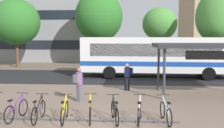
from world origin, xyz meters
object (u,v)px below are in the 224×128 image
at_px(city_bus, 158,55).
at_px(parked_bicycle_yellow_4, 90,111).
at_px(parked_bicycle_white_6, 139,112).
at_px(street_tree_3, 160,24).
at_px(street_tree_2, 99,17).
at_px(transit_shelter, 214,47).
at_px(parked_bicycle_black_5, 115,112).
at_px(parked_bicycle_yellow_3, 65,112).
at_px(parked_bicycle_silver_7, 166,113).
at_px(parked_bicycle_black_2, 39,111).
at_px(street_tree_0, 219,17).
at_px(parked_bicycle_purple_1, 17,110).
at_px(street_tree_1, 16,22).
at_px(commuter_grey_pack_2, 79,82).
at_px(commuter_navy_pack_1, 128,75).

xyz_separation_m(city_bus, parked_bicycle_yellow_4, (-3.82, -11.01, -1.39)).
height_order(parked_bicycle_yellow_4, parked_bicycle_white_6, same).
bearing_deg(street_tree_3, street_tree_2, -179.59).
xyz_separation_m(parked_bicycle_yellow_4, parked_bicycle_white_6, (1.94, -0.02, 0.00)).
bearing_deg(transit_shelter, parked_bicycle_white_6, -132.68).
bearing_deg(transit_shelter, parked_bicycle_black_5, -138.19).
height_order(parked_bicycle_yellow_3, street_tree_3, street_tree_3).
height_order(parked_bicycle_yellow_3, parked_bicycle_silver_7, same).
height_order(parked_bicycle_black_2, parked_bicycle_yellow_4, same).
distance_m(city_bus, parked_bicycle_silver_7, 11.12).
distance_m(parked_bicycle_white_6, transit_shelter, 6.92).
xyz_separation_m(city_bus, street_tree_0, (5.71, 3.38, 3.22)).
distance_m(parked_bicycle_purple_1, parked_bicycle_white_6, 4.92).
bearing_deg(street_tree_1, commuter_grey_pack_2, -56.03).
bearing_deg(commuter_navy_pack_1, street_tree_3, -143.44).
xyz_separation_m(city_bus, commuter_navy_pack_1, (-2.40, -5.14, -0.82)).
distance_m(parked_bicycle_purple_1, transit_shelter, 10.70).
bearing_deg(commuter_navy_pack_1, street_tree_2, -113.86).
bearing_deg(commuter_navy_pack_1, parked_bicycle_silver_7, 66.19).
height_order(city_bus, commuter_navy_pack_1, city_bus).
distance_m(transit_shelter, commuter_grey_pack_2, 7.71).
relative_size(parked_bicycle_silver_7, street_tree_0, 0.23).
bearing_deg(parked_bicycle_black_5, street_tree_1, 21.60).
distance_m(parked_bicycle_white_6, street_tree_3, 18.81).
xyz_separation_m(parked_bicycle_black_2, commuter_grey_pack_2, (1.00, 3.13, 0.61)).
bearing_deg(city_bus, parked_bicycle_black_2, -116.11).
height_order(parked_bicycle_black_5, street_tree_0, street_tree_0).
bearing_deg(street_tree_2, parked_bicycle_yellow_3, -87.62).
distance_m(commuter_navy_pack_1, commuter_grey_pack_2, 3.79).
bearing_deg(parked_bicycle_black_2, street_tree_3, -21.79).
xyz_separation_m(parked_bicycle_yellow_4, parked_bicycle_black_5, (0.98, -0.06, 0.00)).
xyz_separation_m(commuter_grey_pack_2, street_tree_1, (-9.21, 13.66, 3.73)).
distance_m(parked_bicycle_white_6, commuter_grey_pack_2, 4.27).
bearing_deg(parked_bicycle_yellow_3, parked_bicycle_white_6, -92.43).
height_order(parked_bicycle_black_2, transit_shelter, transit_shelter).
distance_m(parked_bicycle_purple_1, commuter_navy_pack_1, 7.39).
xyz_separation_m(city_bus, street_tree_1, (-14.06, 5.64, 2.95)).
bearing_deg(parked_bicycle_white_6, street_tree_2, 17.26).
xyz_separation_m(transit_shelter, street_tree_1, (-16.48, 11.78, 2.00)).
xyz_separation_m(parked_bicycle_black_5, transit_shelter, (5.26, 4.93, 2.34)).
distance_m(city_bus, parked_bicycle_yellow_3, 12.23).
height_order(parked_bicycle_black_2, street_tree_0, street_tree_0).
distance_m(parked_bicycle_yellow_3, street_tree_1, 19.65).
xyz_separation_m(parked_bicycle_white_6, street_tree_0, (7.59, 14.41, 4.62)).
height_order(parked_bicycle_purple_1, commuter_navy_pack_1, commuter_navy_pack_1).
bearing_deg(city_bus, parked_bicycle_white_6, -98.10).
relative_size(street_tree_0, street_tree_1, 1.05).
height_order(city_bus, parked_bicycle_yellow_4, city_bus).
height_order(parked_bicycle_yellow_3, parked_bicycle_white_6, same).
relative_size(street_tree_1, street_tree_3, 1.13).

